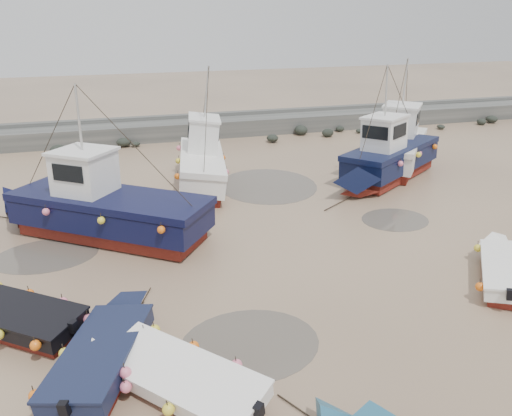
# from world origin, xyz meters

# --- Properties ---
(ground) EXTENTS (120.00, 120.00, 0.00)m
(ground) POSITION_xyz_m (0.00, 0.00, 0.00)
(ground) COLOR tan
(ground) RESTS_ON ground
(seawall) EXTENTS (60.00, 4.92, 1.50)m
(seawall) POSITION_xyz_m (0.05, 21.99, 0.63)
(seawall) COLOR #5E5E59
(seawall) RESTS_ON ground
(puddle_a) EXTENTS (4.08, 4.08, 0.01)m
(puddle_a) POSITION_xyz_m (-2.19, -2.44, 0.00)
(puddle_a) COLOR #534B42
(puddle_a) RESTS_ON ground
(puddle_b) EXTENTS (3.08, 3.08, 0.01)m
(puddle_b) POSITION_xyz_m (6.45, 4.44, 0.00)
(puddle_b) COLOR #534B42
(puddle_b) RESTS_ON ground
(puddle_c) EXTENTS (3.95, 3.95, 0.01)m
(puddle_c) POSITION_xyz_m (-8.48, 4.94, 0.00)
(puddle_c) COLOR #534B42
(puddle_c) RESTS_ON ground
(puddle_d) EXTENTS (5.29, 5.29, 0.01)m
(puddle_d) POSITION_xyz_m (2.17, 10.41, 0.00)
(puddle_d) COLOR #534B42
(puddle_d) RESTS_ON ground
(dinghy_0) EXTENTS (5.12, 5.46, 1.43)m
(dinghy_0) POSITION_xyz_m (-4.50, -3.68, 0.54)
(dinghy_0) COLOR maroon
(dinghy_0) RESTS_ON ground
(dinghy_1) EXTENTS (3.36, 6.13, 1.43)m
(dinghy_1) POSITION_xyz_m (-6.10, -2.26, 0.54)
(dinghy_1) COLOR maroon
(dinghy_1) RESTS_ON ground
(dinghy_3) EXTENTS (4.23, 5.33, 1.43)m
(dinghy_3) POSITION_xyz_m (7.47, -1.32, 0.54)
(dinghy_3) COLOR maroon
(dinghy_3) RESTS_ON ground
(dinghy_4) EXTENTS (5.70, 4.48, 1.43)m
(dinghy_4) POSITION_xyz_m (-9.00, 0.20, 0.54)
(dinghy_4) COLOR maroon
(dinghy_4) RESTS_ON ground
(cabin_boat_0) EXTENTS (10.27, 7.74, 6.22)m
(cabin_boat_0) POSITION_xyz_m (-6.44, 6.35, 1.30)
(cabin_boat_0) COLOR maroon
(cabin_boat_0) RESTS_ON ground
(cabin_boat_1) EXTENTS (3.39, 9.61, 6.22)m
(cabin_boat_1) POSITION_xyz_m (-1.37, 11.57, 1.36)
(cabin_boat_1) COLOR maroon
(cabin_boat_1) RESTS_ON ground
(cabin_boat_2) EXTENTS (9.08, 6.60, 6.22)m
(cabin_boat_2) POSITION_xyz_m (8.67, 9.44, 1.34)
(cabin_boat_2) COLOR maroon
(cabin_boat_2) RESTS_ON ground
(cabin_boat_3) EXTENTS (7.12, 8.34, 6.22)m
(cabin_boat_3) POSITION_xyz_m (10.69, 11.82, 1.36)
(cabin_boat_3) COLOR maroon
(cabin_boat_3) RESTS_ON ground
(person) EXTENTS (0.61, 0.40, 1.66)m
(person) POSITION_xyz_m (-4.05, 6.24, 0.00)
(person) COLOR #1C1C38
(person) RESTS_ON ground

